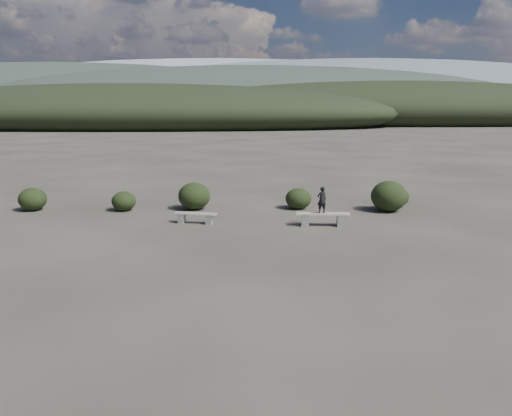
{
  "coord_description": "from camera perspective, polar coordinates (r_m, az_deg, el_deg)",
  "views": [
    {
      "loc": [
        0.37,
        -12.38,
        4.37
      ],
      "look_at": [
        0.49,
        3.5,
        1.1
      ],
      "focal_mm": 35.0,
      "sensor_mm": 36.0,
      "label": 1
    }
  ],
  "objects": [
    {
      "name": "bench_right",
      "position": [
        18.53,
        7.66,
        -1.16
      ],
      "size": [
        1.99,
        0.53,
        0.49
      ],
      "rotation": [
        0.0,
        0.0,
        -0.06
      ],
      "color": "slate",
      "rests_on": "ground"
    },
    {
      "name": "mountain_ridges",
      "position": [
        351.58,
        -1.75,
        12.7
      ],
      "size": [
        500.0,
        400.0,
        56.0
      ],
      "color": "black",
      "rests_on": "ground"
    },
    {
      "name": "shrub_f",
      "position": [
        23.1,
        -24.18,
        0.92
      ],
      "size": [
        1.14,
        1.14,
        0.97
      ],
      "primitive_type": "ellipsoid",
      "color": "black",
      "rests_on": "ground"
    },
    {
      "name": "shrub_c",
      "position": [
        21.48,
        4.87,
        1.08
      ],
      "size": [
        1.12,
        1.12,
        0.9
      ],
      "primitive_type": "ellipsoid",
      "color": "black",
      "rests_on": "ground"
    },
    {
      "name": "bench_left",
      "position": [
        18.91,
        -6.94,
        -1.04
      ],
      "size": [
        1.66,
        0.66,
        0.41
      ],
      "rotation": [
        0.0,
        0.0,
        -0.2
      ],
      "color": "slate",
      "rests_on": "ground"
    },
    {
      "name": "ground",
      "position": [
        13.13,
        -2.06,
        -7.81
      ],
      "size": [
        1200.0,
        1200.0,
        0.0
      ],
      "primitive_type": "plane",
      "color": "#332E27",
      "rests_on": "ground"
    },
    {
      "name": "shrub_d",
      "position": [
        21.61,
        14.93,
        1.32
      ],
      "size": [
        1.48,
        1.48,
        1.29
      ],
      "primitive_type": "ellipsoid",
      "color": "black",
      "rests_on": "ground"
    },
    {
      "name": "shrub_a",
      "position": [
        21.75,
        -14.88,
        0.77
      ],
      "size": [
        1.01,
        1.01,
        0.83
      ],
      "primitive_type": "ellipsoid",
      "color": "black",
      "rests_on": "ground"
    },
    {
      "name": "shrub_b",
      "position": [
        21.42,
        -7.08,
        1.36
      ],
      "size": [
        1.36,
        1.36,
        1.16
      ],
      "primitive_type": "ellipsoid",
      "color": "black",
      "rests_on": "ground"
    },
    {
      "name": "shrub_e",
      "position": [
        22.76,
        15.83,
        1.23
      ],
      "size": [
        1.03,
        1.03,
        0.86
      ],
      "primitive_type": "ellipsoid",
      "color": "black",
      "rests_on": "ground"
    },
    {
      "name": "seated_person",
      "position": [
        18.39,
        7.53,
        0.92
      ],
      "size": [
        0.41,
        0.33,
        0.98
      ],
      "primitive_type": "imported",
      "rotation": [
        0.0,
        0.0,
        3.43
      ],
      "color": "black",
      "rests_on": "bench_right"
    }
  ]
}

